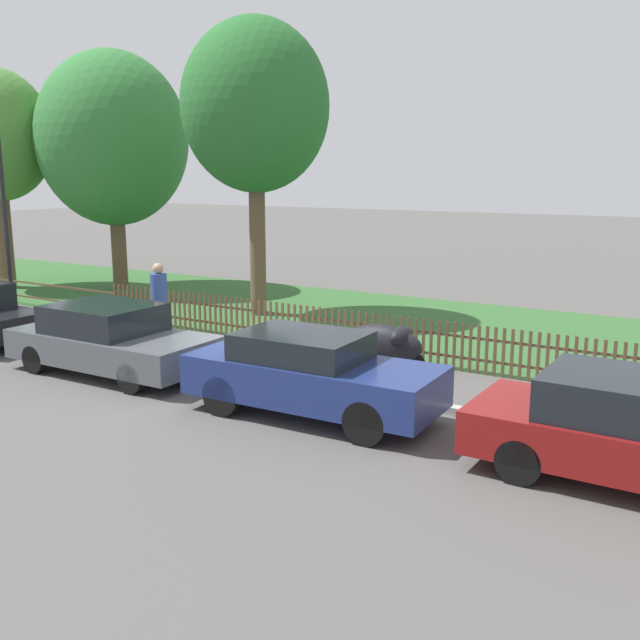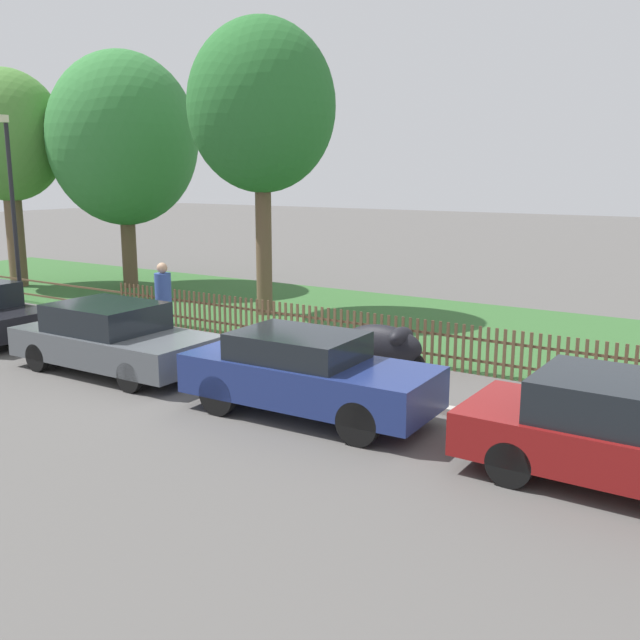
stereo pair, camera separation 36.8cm
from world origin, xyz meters
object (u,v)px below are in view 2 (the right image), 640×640
at_px(parked_car_red_compact, 306,373).
at_px(tree_nearest_kerb, 7,137).
at_px(parked_car_white_van, 636,435).
at_px(tree_mid_park, 262,108).
at_px(tree_behind_motorcycle, 123,140).
at_px(street_lamp, 8,193).
at_px(parked_car_navy_estate, 113,338).
at_px(pedestrian_near_fence, 163,297).
at_px(covered_motorcycle, 384,345).

height_order(parked_car_red_compact, tree_nearest_kerb, tree_nearest_kerb).
bearing_deg(parked_car_white_van, tree_mid_park, 149.47).
bearing_deg(tree_nearest_kerb, tree_behind_motorcycle, 29.80).
bearing_deg(tree_nearest_kerb, tree_mid_park, 3.97).
bearing_deg(street_lamp, parked_car_navy_estate, -17.24).
xyz_separation_m(parked_car_white_van, tree_nearest_kerb, (-21.13, 5.74, 4.39)).
height_order(parked_car_navy_estate, parked_car_white_van, parked_car_white_van).
relative_size(tree_behind_motorcycle, tree_mid_park, 0.99).
distance_m(parked_car_navy_estate, parked_car_white_van, 9.74).
height_order(tree_nearest_kerb, tree_mid_park, tree_mid_park).
distance_m(parked_car_red_compact, tree_mid_park, 9.97).
bearing_deg(street_lamp, pedestrian_near_fence, 6.50).
distance_m(covered_motorcycle, tree_mid_park, 8.45).
xyz_separation_m(tree_behind_motorcycle, pedestrian_near_fence, (6.97, -5.24, -3.94)).
bearing_deg(tree_behind_motorcycle, parked_car_red_compact, -31.26).
relative_size(tree_nearest_kerb, pedestrian_near_fence, 3.92).
relative_size(parked_car_red_compact, tree_mid_park, 0.54).
relative_size(parked_car_navy_estate, parked_car_red_compact, 1.01).
xyz_separation_m(tree_nearest_kerb, street_lamp, (5.58, -3.81, -1.70)).
bearing_deg(pedestrian_near_fence, tree_behind_motorcycle, -163.43).
bearing_deg(covered_motorcycle, parked_car_white_van, -29.50).
height_order(covered_motorcycle, tree_mid_park, tree_mid_park).
bearing_deg(tree_mid_park, tree_nearest_kerb, -176.03).
height_order(parked_car_red_compact, parked_car_white_van, parked_car_white_van).
bearing_deg(parked_car_white_van, covered_motorcycle, 151.14).
distance_m(tree_behind_motorcycle, pedestrian_near_fence, 9.56).
bearing_deg(parked_car_white_van, tree_nearest_kerb, 165.13).
xyz_separation_m(parked_car_white_van, tree_behind_motorcycle, (-17.67, 7.72, 4.29)).
distance_m(parked_car_white_van, tree_behind_motorcycle, 19.76).
bearing_deg(parked_car_red_compact, pedestrian_near_fence, 154.69).
bearing_deg(street_lamp, tree_behind_motorcycle, 110.02).
bearing_deg(parked_car_navy_estate, tree_nearest_kerb, 152.80).
relative_size(parked_car_navy_estate, parked_car_white_van, 0.97).
relative_size(tree_mid_park, pedestrian_near_fence, 4.22).
height_order(parked_car_navy_estate, tree_mid_park, tree_mid_park).
distance_m(parked_car_white_van, tree_mid_park, 13.51).
bearing_deg(parked_car_navy_estate, tree_behind_motorcycle, 135.24).
height_order(parked_car_white_van, pedestrian_near_fence, pedestrian_near_fence).
bearing_deg(tree_behind_motorcycle, tree_nearest_kerb, -150.20).
height_order(parked_car_red_compact, pedestrian_near_fence, pedestrian_near_fence).
height_order(parked_car_red_compact, street_lamp, street_lamp).
distance_m(parked_car_navy_estate, tree_nearest_kerb, 13.44).
xyz_separation_m(covered_motorcycle, tree_behind_motorcycle, (-12.62, 4.90, 4.39)).
bearing_deg(tree_nearest_kerb, parked_car_red_compact, -19.50).
bearing_deg(parked_car_white_van, street_lamp, 173.24).
xyz_separation_m(covered_motorcycle, tree_nearest_kerb, (-16.08, 2.92, 4.48)).
bearing_deg(tree_mid_park, pedestrian_near_fence, -88.46).
xyz_separation_m(parked_car_red_compact, parked_car_white_van, (4.97, -0.02, -0.02)).
relative_size(parked_car_navy_estate, street_lamp, 0.80).
distance_m(tree_behind_motorcycle, street_lamp, 6.37).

